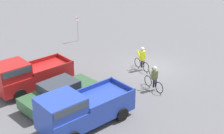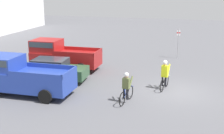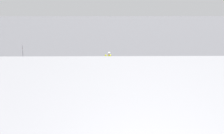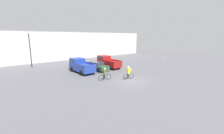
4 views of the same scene
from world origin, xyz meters
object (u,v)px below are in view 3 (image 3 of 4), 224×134
object	(u,v)px
cyclist_0	(109,61)
pickup_truck_0	(150,86)
fire_lane_sign	(23,55)
pickup_truck_1	(74,87)
sedan_0	(112,89)
cyclist_1	(138,66)

from	to	relation	value
cyclist_0	pickup_truck_0	bearing A→B (deg)	111.18
fire_lane_sign	pickup_truck_1	bearing A→B (deg)	125.91
cyclist_0	fire_lane_sign	distance (m)	8.44
sedan_0	pickup_truck_1	distance (m)	2.89
pickup_truck_1	cyclist_1	bearing A→B (deg)	-130.27
pickup_truck_0	cyclist_0	world-z (taller)	pickup_truck_0
cyclist_0	cyclist_1	xyz separation A→B (m)	(-2.71, 1.69, -0.07)
sedan_0	cyclist_0	size ratio (longest dim) A/B	2.70
sedan_0	fire_lane_sign	world-z (taller)	fire_lane_sign
pickup_truck_0	pickup_truck_1	world-z (taller)	pickup_truck_0
sedan_0	cyclist_0	bearing A→B (deg)	-88.29
pickup_truck_0	sedan_0	world-z (taller)	pickup_truck_0
pickup_truck_0	sedan_0	xyz separation A→B (m)	(2.80, -0.47, -0.39)
pickup_truck_0	cyclist_0	xyz separation A→B (m)	(3.02, -7.79, -0.22)
sedan_0	cyclist_0	distance (m)	7.33
sedan_0	cyclist_1	bearing A→B (deg)	-113.85
pickup_truck_0	fire_lane_sign	world-z (taller)	fire_lane_sign
pickup_truck_1	pickup_truck_0	bearing A→B (deg)	-178.57
pickup_truck_1	fire_lane_sign	bearing A→B (deg)	-54.09
pickup_truck_1	sedan_0	bearing A→B (deg)	-167.78
cyclist_0	cyclist_1	world-z (taller)	cyclist_0
pickup_truck_0	sedan_0	size ratio (longest dim) A/B	1.08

